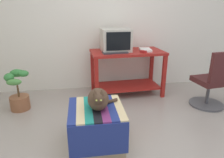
{
  "coord_description": "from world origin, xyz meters",
  "views": [
    {
      "loc": [
        -0.41,
        -1.77,
        1.47
      ],
      "look_at": [
        -0.01,
        0.85,
        0.55
      ],
      "focal_mm": 33.15,
      "sensor_mm": 36.0,
      "label": 1
    }
  ],
  "objects_px": {
    "potted_plant": "(18,94)",
    "stapler": "(143,52)",
    "book": "(145,50)",
    "office_chair": "(212,83)",
    "desk": "(127,65)",
    "keyboard": "(115,53)",
    "ottoman_with_blanket": "(97,126)",
    "cat": "(98,99)",
    "tv_monitor": "(116,40)"
  },
  "relations": [
    {
      "from": "desk",
      "to": "ottoman_with_blanket",
      "type": "xyz_separation_m",
      "value": [
        -0.65,
        -1.39,
        -0.3
      ]
    },
    {
      "from": "desk",
      "to": "keyboard",
      "type": "height_order",
      "value": "keyboard"
    },
    {
      "from": "book",
      "to": "office_chair",
      "type": "height_order",
      "value": "office_chair"
    },
    {
      "from": "office_chair",
      "to": "cat",
      "type": "bearing_deg",
      "value": 14.03
    },
    {
      "from": "book",
      "to": "potted_plant",
      "type": "xyz_separation_m",
      "value": [
        -2.04,
        -0.32,
        -0.54
      ]
    },
    {
      "from": "book",
      "to": "ottoman_with_blanket",
      "type": "xyz_separation_m",
      "value": [
        -0.95,
        -1.35,
        -0.57
      ]
    },
    {
      "from": "desk",
      "to": "book",
      "type": "distance_m",
      "value": 0.41
    },
    {
      "from": "office_chair",
      "to": "stapler",
      "type": "distance_m",
      "value": 1.15
    },
    {
      "from": "cat",
      "to": "ottoman_with_blanket",
      "type": "bearing_deg",
      "value": 144.69
    },
    {
      "from": "office_chair",
      "to": "tv_monitor",
      "type": "bearing_deg",
      "value": -36.12
    },
    {
      "from": "ottoman_with_blanket",
      "to": "cat",
      "type": "relative_size",
      "value": 1.73
    },
    {
      "from": "desk",
      "to": "stapler",
      "type": "relative_size",
      "value": 11.38
    },
    {
      "from": "office_chair",
      "to": "book",
      "type": "bearing_deg",
      "value": -45.56
    },
    {
      "from": "tv_monitor",
      "to": "stapler",
      "type": "height_order",
      "value": "tv_monitor"
    },
    {
      "from": "book",
      "to": "office_chair",
      "type": "distance_m",
      "value": 1.17
    },
    {
      "from": "tv_monitor",
      "to": "ottoman_with_blanket",
      "type": "distance_m",
      "value": 1.66
    },
    {
      "from": "keyboard",
      "to": "potted_plant",
      "type": "xyz_separation_m",
      "value": [
        -1.5,
        -0.2,
        -0.54
      ]
    },
    {
      "from": "desk",
      "to": "ottoman_with_blanket",
      "type": "bearing_deg",
      "value": -118.13
    },
    {
      "from": "office_chair",
      "to": "stapler",
      "type": "height_order",
      "value": "office_chair"
    },
    {
      "from": "potted_plant",
      "to": "ottoman_with_blanket",
      "type": "bearing_deg",
      "value": -43.67
    },
    {
      "from": "keyboard",
      "to": "cat",
      "type": "height_order",
      "value": "keyboard"
    },
    {
      "from": "book",
      "to": "ottoman_with_blanket",
      "type": "bearing_deg",
      "value": -117.49
    },
    {
      "from": "potted_plant",
      "to": "tv_monitor",
      "type": "bearing_deg",
      "value": 14.27
    },
    {
      "from": "stapler",
      "to": "potted_plant",
      "type": "bearing_deg",
      "value": 144.28
    },
    {
      "from": "tv_monitor",
      "to": "cat",
      "type": "relative_size",
      "value": 1.35
    },
    {
      "from": "ottoman_with_blanket",
      "to": "office_chair",
      "type": "bearing_deg",
      "value": 20.54
    },
    {
      "from": "book",
      "to": "desk",
      "type": "bearing_deg",
      "value": -178.13
    },
    {
      "from": "potted_plant",
      "to": "keyboard",
      "type": "bearing_deg",
      "value": 7.43
    },
    {
      "from": "cat",
      "to": "stapler",
      "type": "relative_size",
      "value": 3.34
    },
    {
      "from": "book",
      "to": "potted_plant",
      "type": "height_order",
      "value": "book"
    },
    {
      "from": "ottoman_with_blanket",
      "to": "office_chair",
      "type": "height_order",
      "value": "office_chair"
    },
    {
      "from": "desk",
      "to": "keyboard",
      "type": "relative_size",
      "value": 3.13
    },
    {
      "from": "ottoman_with_blanket",
      "to": "stapler",
      "type": "relative_size",
      "value": 5.79
    },
    {
      "from": "book",
      "to": "cat",
      "type": "distance_m",
      "value": 1.67
    },
    {
      "from": "book",
      "to": "office_chair",
      "type": "bearing_deg",
      "value": -30.56
    },
    {
      "from": "desk",
      "to": "keyboard",
      "type": "xyz_separation_m",
      "value": [
        -0.23,
        -0.16,
        0.26
      ]
    },
    {
      "from": "keyboard",
      "to": "ottoman_with_blanket",
      "type": "bearing_deg",
      "value": -113.54
    },
    {
      "from": "ottoman_with_blanket",
      "to": "potted_plant",
      "type": "relative_size",
      "value": 1.05
    },
    {
      "from": "stapler",
      "to": "ottoman_with_blanket",
      "type": "bearing_deg",
      "value": -166.45
    },
    {
      "from": "tv_monitor",
      "to": "cat",
      "type": "xyz_separation_m",
      "value": [
        -0.42,
        -1.45,
        -0.39
      ]
    },
    {
      "from": "keyboard",
      "to": "cat",
      "type": "relative_size",
      "value": 1.09
    },
    {
      "from": "potted_plant",
      "to": "stapler",
      "type": "distance_m",
      "value": 2.03
    },
    {
      "from": "keyboard",
      "to": "book",
      "type": "relative_size",
      "value": 1.4
    },
    {
      "from": "tv_monitor",
      "to": "ottoman_with_blanket",
      "type": "bearing_deg",
      "value": -110.68
    },
    {
      "from": "office_chair",
      "to": "potted_plant",
      "type": "bearing_deg",
      "value": -14.38
    },
    {
      "from": "desk",
      "to": "potted_plant",
      "type": "relative_size",
      "value": 2.06
    },
    {
      "from": "book",
      "to": "stapler",
      "type": "relative_size",
      "value": 2.6
    },
    {
      "from": "cat",
      "to": "office_chair",
      "type": "height_order",
      "value": "office_chair"
    },
    {
      "from": "potted_plant",
      "to": "stapler",
      "type": "bearing_deg",
      "value": 4.68
    },
    {
      "from": "tv_monitor",
      "to": "potted_plant",
      "type": "bearing_deg",
      "value": -168.86
    }
  ]
}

